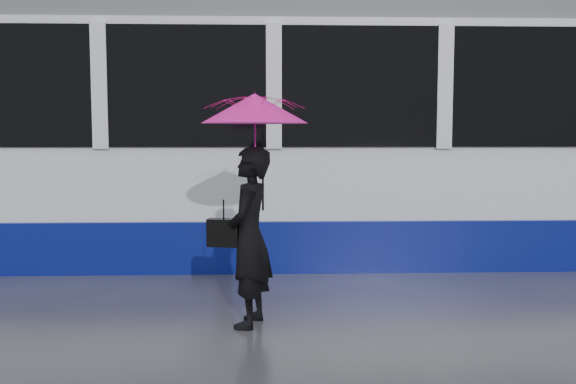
{
  "coord_description": "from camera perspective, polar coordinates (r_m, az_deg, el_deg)",
  "views": [
    {
      "loc": [
        0.08,
        -6.23,
        1.66
      ],
      "look_at": [
        0.31,
        -0.14,
        1.1
      ],
      "focal_mm": 40.0,
      "sensor_mm": 36.0,
      "label": 1
    }
  ],
  "objects": [
    {
      "name": "ground",
      "position": [
        6.45,
        -2.87,
        -9.68
      ],
      "size": [
        90.0,
        90.0,
        0.0
      ],
      "primitive_type": "plane",
      "color": "#2B2B30",
      "rests_on": "ground"
    },
    {
      "name": "rails",
      "position": [
        8.88,
        -2.66,
        -5.46
      ],
      "size": [
        34.0,
        1.51,
        0.02
      ],
      "color": "#3F3D38",
      "rests_on": "ground"
    },
    {
      "name": "tram",
      "position": [
        9.11,
        14.6,
        4.94
      ],
      "size": [
        26.0,
        2.56,
        3.35
      ],
      "color": "white",
      "rests_on": "ground"
    },
    {
      "name": "woman",
      "position": [
        5.51,
        -3.46,
        -4.02
      ],
      "size": [
        0.48,
        0.63,
        1.54
      ],
      "primitive_type": "imported",
      "rotation": [
        0.0,
        0.0,
        -1.79
      ],
      "color": "black",
      "rests_on": "ground"
    },
    {
      "name": "umbrella",
      "position": [
        5.44,
        -2.98,
        5.58
      ],
      "size": [
        1.08,
        1.08,
        1.04
      ],
      "rotation": [
        0.0,
        0.0,
        -0.22
      ],
      "color": "#DD1278",
      "rests_on": "ground"
    },
    {
      "name": "handbag",
      "position": [
        5.54,
        -5.74,
        -3.6
      ],
      "size": [
        0.3,
        0.18,
        0.42
      ],
      "rotation": [
        0.0,
        0.0,
        -0.22
      ],
      "color": "black",
      "rests_on": "ground"
    }
  ]
}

